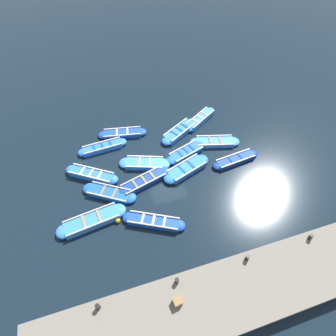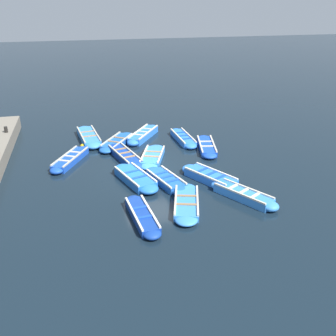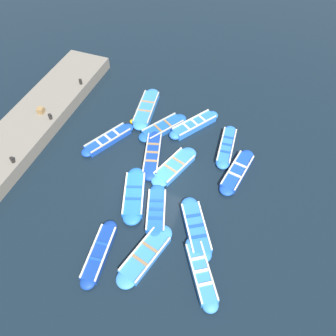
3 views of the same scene
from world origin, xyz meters
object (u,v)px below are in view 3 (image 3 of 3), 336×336
boat_alongside (237,172)px  boat_broadside (134,195)px  boat_end_of_row (153,154)px  buoy_orange_near (132,122)px  boat_far_corner (163,128)px  boat_tucked (174,167)px  boat_mid_row (145,255)px  boat_drifting (227,146)px  wooden_crate (41,110)px  boat_stern_in (108,140)px  boat_outer_left (194,125)px  boat_outer_right (146,109)px  bollard_mid_south (50,117)px  boat_near_quay (196,228)px  bollard_south (81,82)px  boat_centre (156,211)px  bollard_mid_north (12,160)px  boat_inner_gap (99,253)px  boat_bow_out (201,273)px

boat_alongside → boat_broadside: 5.79m
boat_end_of_row → buoy_orange_near: (-2.24, 2.10, -0.04)m
boat_far_corner → boat_tucked: bearing=-57.5°
boat_broadside → boat_mid_row: bearing=-57.4°
boat_drifting → boat_alongside: bearing=-58.2°
wooden_crate → boat_stern_in: bearing=-1.5°
boat_outer_left → boat_outer_right: boat_outer_left is taller
boat_far_corner → bollard_mid_south: bollard_mid_south is taller
boat_tucked → boat_near_quay: bearing=-55.4°
bollard_mid_south → bollard_south: size_ratio=1.00×
boat_outer_left → buoy_orange_near: bearing=-164.9°
boat_broadside → boat_centre: bearing=-19.0°
boat_outer_right → boat_drifting: bearing=-14.1°
boat_end_of_row → boat_mid_row: bearing=-71.1°
boat_near_quay → buoy_orange_near: size_ratio=12.32×
boat_stern_in → boat_centre: size_ratio=1.07×
bollard_mid_north → buoy_orange_near: size_ratio=1.23×
boat_mid_row → wooden_crate: size_ratio=10.37×
boat_tucked → boat_broadside: bearing=-117.5°
boat_end_of_row → wooden_crate: 7.49m
boat_outer_left → boat_outer_right: (-3.36, 0.39, -0.01)m
boat_broadside → boat_outer_left: 6.21m
bollard_mid_north → boat_alongside: bearing=19.5°
boat_inner_gap → buoy_orange_near: 8.79m
boat_mid_row → boat_bow_out: bearing=1.9°
boat_alongside → boat_bow_out: size_ratio=1.10×
boat_tucked → boat_far_corner: bearing=122.5°
boat_drifting → boat_outer_left: boat_outer_left is taller
boat_drifting → bollard_south: (-10.44, 1.57, 0.81)m
boat_inner_gap → boat_centre: bearing=61.2°
bollard_mid_south → boat_outer_left: bearing=20.9°
bollard_mid_north → buoy_orange_near: (4.35, 5.70, -0.83)m
boat_end_of_row → boat_broadside: bearing=-87.0°
boat_alongside → boat_near_quay: 4.28m
boat_stern_in → buoy_orange_near: 2.05m
boat_mid_row → boat_inner_gap: size_ratio=1.06×
boat_centre → boat_outer_right: bearing=116.3°
boat_stern_in → boat_mid_row: bearing=-50.5°
boat_alongside → boat_tucked: 3.48m
boat_stern_in → boat_tucked: bearing=-7.3°
boat_alongside → boat_inner_gap: 8.44m
boat_centre → boat_far_corner: bearing=107.6°
boat_drifting → bollard_south: bearing=171.5°
boat_far_corner → boat_end_of_row: bearing=-84.5°
boat_end_of_row → boat_stern_in: size_ratio=1.08×
wooden_crate → boat_far_corner: bearing=15.3°
wooden_crate → buoy_orange_near: 5.57m
boat_drifting → boat_centre: (-2.26, -5.51, 0.00)m
boat_drifting → boat_near_quay: size_ratio=1.01×
boat_end_of_row → boat_outer_left: (1.53, 3.12, 0.03)m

